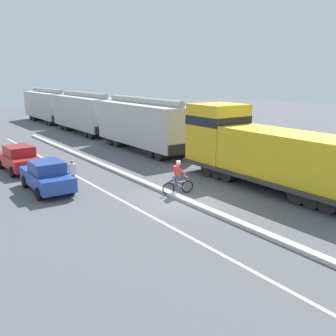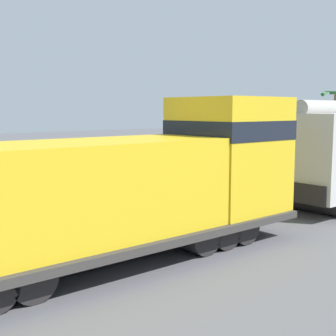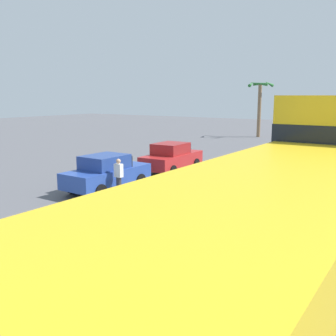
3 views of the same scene
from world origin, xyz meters
name	(u,v)px [view 1 (image 1 of 3)]	position (x,y,z in m)	size (l,w,h in m)	color
ground_plane	(179,199)	(0.00, 0.00, 0.00)	(120.00, 120.00, 0.00)	#56565B
median_curb	(121,173)	(0.00, 6.00, 0.08)	(0.36, 36.00, 0.16)	beige
lane_stripe	(84,180)	(-2.40, 6.00, 0.00)	(0.14, 36.00, 0.01)	silver
locomotive	(262,153)	(5.16, -0.49, 1.80)	(3.10, 11.61, 4.20)	gold
hopper_car_lead	(144,125)	(5.16, 11.67, 2.08)	(2.90, 10.60, 4.18)	beige
hopper_car_middle	(85,113)	(5.16, 23.27, 2.08)	(2.90, 10.60, 4.18)	#BBB9B1
hopper_car_trailing	(48,105)	(5.16, 34.87, 2.08)	(2.90, 10.60, 4.18)	#BBB9B1
parked_car_blue	(47,176)	(-4.82, 5.02, 0.82)	(1.89, 4.23, 1.62)	#28479E
parked_car_red	(19,158)	(-4.83, 10.31, 0.82)	(1.96, 4.26, 1.62)	red
cyclist	(178,178)	(0.44, 0.75, 0.82)	(1.69, 0.55, 1.71)	black
pedestrian_by_cars	(73,174)	(-3.64, 4.46, 0.85)	(0.34, 0.22, 1.62)	#33333D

